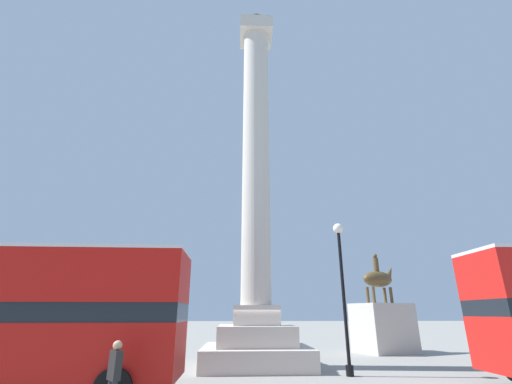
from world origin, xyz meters
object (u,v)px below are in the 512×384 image
object	(u,v)px
monument_column	(256,224)
bus_b	(19,312)
equestrian_statue	(383,322)
street_lamp	(342,280)
pedestrian_near_lamp	(114,374)

from	to	relation	value
monument_column	bus_b	size ratio (longest dim) A/B	2.10
equestrian_statue	monument_column	bearing A→B (deg)	-167.63
street_lamp	monument_column	bearing A→B (deg)	143.09
equestrian_statue	bus_b	bearing A→B (deg)	-164.96
bus_b	street_lamp	bearing A→B (deg)	15.96
bus_b	monument_column	bearing A→B (deg)	37.70
bus_b	street_lamp	size ratio (longest dim) A/B	1.63
monument_column	bus_b	distance (m)	10.73
street_lamp	pedestrian_near_lamp	size ratio (longest dim) A/B	3.62
monument_column	equestrian_statue	size ratio (longest dim) A/B	3.41
bus_b	street_lamp	distance (m)	11.81
monument_column	pedestrian_near_lamp	xyz separation A→B (m)	(-3.85, -8.24, -5.87)
pedestrian_near_lamp	bus_b	bearing A→B (deg)	22.59
monument_column	pedestrian_near_lamp	bearing A→B (deg)	-115.02
monument_column	bus_b	bearing A→B (deg)	-141.54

